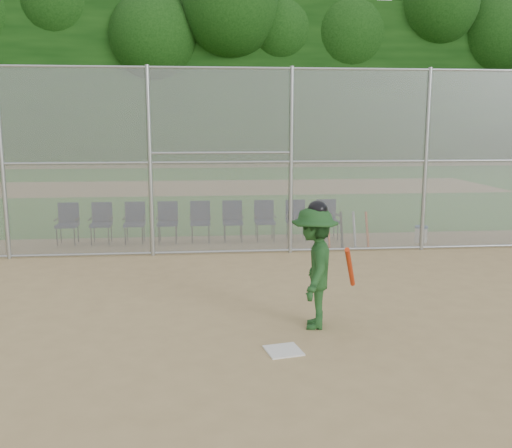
{
  "coord_description": "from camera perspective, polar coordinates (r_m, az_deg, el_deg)",
  "views": [
    {
      "loc": [
        -0.94,
        -7.17,
        2.84
      ],
      "look_at": [
        0.0,
        2.5,
        1.1
      ],
      "focal_mm": 40.0,
      "sensor_mm": 36.0,
      "label": 1
    }
  ],
  "objects": [
    {
      "name": "ground",
      "position": [
        7.77,
        1.81,
        -11.28
      ],
      "size": [
        100.0,
        100.0,
        0.0
      ],
      "primitive_type": "plane",
      "color": "tan",
      "rests_on": "ground"
    },
    {
      "name": "grass_strip",
      "position": [
        25.35,
        -3.38,
        3.7
      ],
      "size": [
        100.0,
        100.0,
        0.0
      ],
      "primitive_type": "plane",
      "color": "#2C6D20",
      "rests_on": "ground"
    },
    {
      "name": "dirt_patch_far",
      "position": [
        25.35,
        -3.38,
        3.71
      ],
      "size": [
        24.0,
        24.0,
        0.0
      ],
      "primitive_type": "plane",
      "color": "tan",
      "rests_on": "ground"
    },
    {
      "name": "backstop_fence",
      "position": [
        12.23,
        -1.13,
        6.53
      ],
      "size": [
        16.09,
        0.09,
        4.0
      ],
      "color": "gray",
      "rests_on": "ground"
    },
    {
      "name": "treeline",
      "position": [
        27.32,
        -3.67,
        15.71
      ],
      "size": [
        81.0,
        60.0,
        11.0
      ],
      "color": "black",
      "rests_on": "ground"
    },
    {
      "name": "home_plate",
      "position": [
        7.34,
        2.76,
        -12.53
      ],
      "size": [
        0.5,
        0.5,
        0.02
      ],
      "primitive_type": "cube",
      "rotation": [
        0.0,
        0.0,
        0.19
      ],
      "color": "silver",
      "rests_on": "ground"
    },
    {
      "name": "batter_at_plate",
      "position": [
        7.95,
        5.84,
        -4.27
      ],
      "size": [
        0.99,
        1.32,
        1.8
      ],
      "color": "#1C461D",
      "rests_on": "ground"
    },
    {
      "name": "water_cooler",
      "position": [
        14.21,
        16.17,
        -0.97
      ],
      "size": [
        0.31,
        0.31,
        0.4
      ],
      "color": "white",
      "rests_on": "ground"
    },
    {
      "name": "spare_bats",
      "position": [
        13.19,
        9.17,
        -0.59
      ],
      "size": [
        0.96,
        0.36,
        0.84
      ],
      "color": "#D84C14",
      "rests_on": "ground"
    },
    {
      "name": "chair_0",
      "position": [
        14.09,
        -18.38,
        -0.02
      ],
      "size": [
        0.54,
        0.52,
        0.96
      ],
      "primitive_type": null,
      "color": "#101A3B",
      "rests_on": "ground"
    },
    {
      "name": "chair_1",
      "position": [
        13.93,
        -15.25,
        0.03
      ],
      "size": [
        0.54,
        0.52,
        0.96
      ],
      "primitive_type": null,
      "color": "#101A3B",
      "rests_on": "ground"
    },
    {
      "name": "chair_2",
      "position": [
        13.82,
        -12.06,
        0.09
      ],
      "size": [
        0.54,
        0.52,
        0.96
      ],
      "primitive_type": null,
      "color": "#101A3B",
      "rests_on": "ground"
    },
    {
      "name": "chair_3",
      "position": [
        13.75,
        -8.84,
        0.14
      ],
      "size": [
        0.54,
        0.52,
        0.96
      ],
      "primitive_type": null,
      "color": "#101A3B",
      "rests_on": "ground"
    },
    {
      "name": "chair_4",
      "position": [
        13.73,
        -5.59,
        0.2
      ],
      "size": [
        0.54,
        0.52,
        0.96
      ],
      "primitive_type": null,
      "color": "#101A3B",
      "rests_on": "ground"
    },
    {
      "name": "chair_5",
      "position": [
        13.75,
        -2.34,
        0.25
      ],
      "size": [
        0.54,
        0.52,
        0.96
      ],
      "primitive_type": null,
      "color": "#101A3B",
      "rests_on": "ground"
    },
    {
      "name": "chair_6",
      "position": [
        13.81,
        0.89,
        0.31
      ],
      "size": [
        0.54,
        0.52,
        0.96
      ],
      "primitive_type": null,
      "color": "#101A3B",
      "rests_on": "ground"
    },
    {
      "name": "chair_7",
      "position": [
        13.92,
        4.09,
        0.36
      ],
      "size": [
        0.54,
        0.52,
        0.96
      ],
      "primitive_type": null,
      "color": "#101A3B",
      "rests_on": "ground"
    },
    {
      "name": "chair_8",
      "position": [
        14.07,
        7.22,
        0.41
      ],
      "size": [
        0.54,
        0.52,
        0.96
      ],
      "primitive_type": null,
      "color": "#101A3B",
      "rests_on": "ground"
    }
  ]
}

